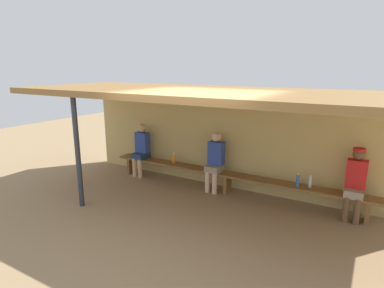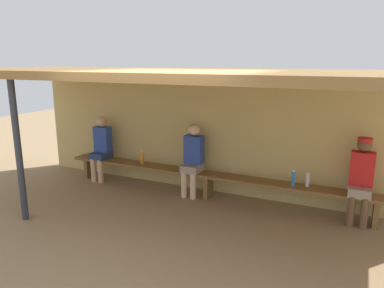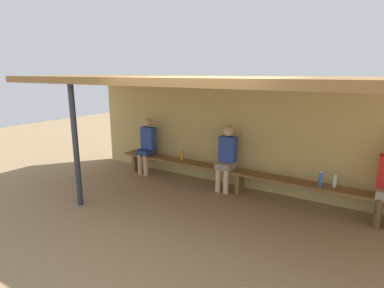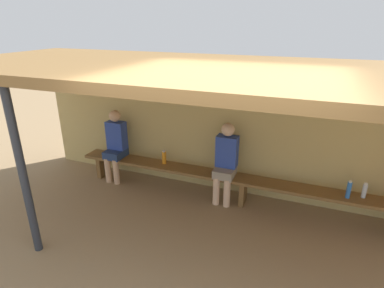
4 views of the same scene
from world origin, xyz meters
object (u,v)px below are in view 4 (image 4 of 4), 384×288
object	(u,v)px
water_bottle_orange	(349,190)
water_bottle_green	(164,157)
bench	(244,182)
water_bottle_clear	(364,191)
player_middle	(226,160)
support_post	(23,175)
player_near_post	(115,143)

from	to	relation	value
water_bottle_orange	water_bottle_green	xyz separation A→B (m)	(-2.96, 0.10, -0.01)
bench	water_bottle_clear	bearing A→B (deg)	1.48
player_middle	water_bottle_green	xyz separation A→B (m)	(-1.13, 0.04, -0.15)
support_post	player_middle	distance (m)	2.89
player_near_post	water_bottle_green	distance (m)	0.98
support_post	player_near_post	xyz separation A→B (m)	(-0.15, 2.10, -0.37)
player_middle	player_near_post	distance (m)	2.10
player_middle	water_bottle_clear	bearing A→B (deg)	1.17
water_bottle_orange	water_bottle_clear	world-z (taller)	water_bottle_orange
player_near_post	water_bottle_green	bearing A→B (deg)	2.59
player_middle	support_post	bearing A→B (deg)	-132.77
water_bottle_green	water_bottle_clear	distance (m)	3.17
support_post	water_bottle_green	world-z (taller)	support_post
water_bottle_orange	water_bottle_green	world-z (taller)	water_bottle_orange
player_near_post	bench	bearing A→B (deg)	-0.07
water_bottle_green	water_bottle_clear	xyz separation A→B (m)	(3.17, -0.00, -0.01)
player_middle	water_bottle_clear	distance (m)	2.04
support_post	water_bottle_green	xyz separation A→B (m)	(0.82, 2.15, -0.52)
support_post	player_near_post	bearing A→B (deg)	94.07
bench	player_middle	xyz separation A→B (m)	(-0.31, 0.00, 0.34)
player_near_post	water_bottle_clear	size ratio (longest dim) A/B	5.75
bench	player_middle	size ratio (longest dim) A/B	4.49
water_bottle_orange	support_post	bearing A→B (deg)	-151.46
support_post	water_bottle_clear	bearing A→B (deg)	28.30
bench	water_bottle_orange	world-z (taller)	water_bottle_orange
bench	player_middle	distance (m)	0.46
player_near_post	player_middle	bearing A→B (deg)	0.00
support_post	water_bottle_clear	distance (m)	4.56
support_post	player_near_post	size ratio (longest dim) A/B	1.65
support_post	player_middle	bearing A→B (deg)	47.23
support_post	water_bottle_green	bearing A→B (deg)	69.19
water_bottle_orange	bench	bearing A→B (deg)	178.16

